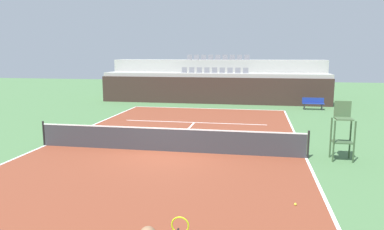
{
  "coord_description": "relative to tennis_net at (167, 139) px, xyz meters",
  "views": [
    {
      "loc": [
        3.54,
        -13.86,
        3.92
      ],
      "look_at": [
        0.66,
        2.0,
        1.2
      ],
      "focal_mm": 33.82,
      "sensor_mm": 36.0,
      "label": 1
    }
  ],
  "objects": [
    {
      "name": "seating_row_upper",
      "position": [
        0.0,
        18.42,
        3.05
      ],
      "size": [
        5.56,
        0.44,
        0.44
      ],
      "color": "slate",
      "rests_on": "stands_tier_upper"
    },
    {
      "name": "centre_service_line",
      "position": [
        0.0,
        3.2,
        -0.5
      ],
      "size": [
        0.1,
        6.4,
        0.0
      ],
      "primitive_type": "cube",
      "color": "white",
      "rests_on": "court_surface"
    },
    {
      "name": "stands_tier_upper",
      "position": [
        0.0,
        18.32,
        1.21
      ],
      "size": [
        18.37,
        2.4,
        3.43
      ],
      "primitive_type": "cube",
      "color": "#9E9E99",
      "rests_on": "ground_plane"
    },
    {
      "name": "court_surface",
      "position": [
        0.0,
        0.0,
        -0.5
      ],
      "size": [
        11.0,
        24.0,
        0.01
      ],
      "primitive_type": "cube",
      "color": "brown",
      "rests_on": "ground_plane"
    },
    {
      "name": "sideline_right",
      "position": [
        5.45,
        0.0,
        -0.5
      ],
      "size": [
        0.1,
        24.0,
        0.0
      ],
      "primitive_type": "cube",
      "color": "white",
      "rests_on": "court_surface"
    },
    {
      "name": "service_line_far",
      "position": [
        0.0,
        6.4,
        -0.5
      ],
      "size": [
        8.26,
        0.1,
        0.0
      ],
      "primitive_type": "cube",
      "color": "white",
      "rests_on": "court_surface"
    },
    {
      "name": "stands_tier_lower",
      "position": [
        0.0,
        15.92,
        0.69
      ],
      "size": [
        18.37,
        2.4,
        2.4
      ],
      "primitive_type": "cube",
      "color": "#9E9E99",
      "rests_on": "ground_plane"
    },
    {
      "name": "player_bench",
      "position": [
        7.49,
        12.84,
        -0.0
      ],
      "size": [
        1.5,
        0.4,
        0.85
      ],
      "color": "navy",
      "rests_on": "ground_plane"
    },
    {
      "name": "tennis_ball_1",
      "position": [
        4.61,
        -4.59,
        -0.47
      ],
      "size": [
        0.07,
        0.07,
        0.07
      ],
      "primitive_type": "sphere",
      "color": "#CCE033",
      "rests_on": "court_surface"
    },
    {
      "name": "baseline_far",
      "position": [
        0.0,
        11.95,
        -0.5
      ],
      "size": [
        11.0,
        0.1,
        0.0
      ],
      "primitive_type": "cube",
      "color": "white",
      "rests_on": "court_surface"
    },
    {
      "name": "ground_plane",
      "position": [
        0.0,
        0.0,
        -0.51
      ],
      "size": [
        80.0,
        80.0,
        0.0
      ],
      "primitive_type": "plane",
      "color": "#477042"
    },
    {
      "name": "back_wall",
      "position": [
        0.0,
        14.57,
        0.54
      ],
      "size": [
        18.37,
        0.3,
        2.1
      ],
      "primitive_type": "cube",
      "color": "#33231E",
      "rests_on": "ground_plane"
    },
    {
      "name": "umpire_chair",
      "position": [
        6.7,
        0.06,
        0.68
      ],
      "size": [
        0.76,
        0.66,
        2.2
      ],
      "color": "#334C2D",
      "rests_on": "ground_plane"
    },
    {
      "name": "seating_row_lower",
      "position": [
        0.0,
        16.02,
        2.01
      ],
      "size": [
        5.56,
        0.44,
        0.44
      ],
      "color": "slate",
      "rests_on": "stands_tier_lower"
    },
    {
      "name": "sideline_left",
      "position": [
        -5.45,
        0.0,
        -0.5
      ],
      "size": [
        0.1,
        24.0,
        0.0
      ],
      "primitive_type": "cube",
      "color": "white",
      "rests_on": "court_surface"
    },
    {
      "name": "tennis_net",
      "position": [
        0.0,
        0.0,
        0.0
      ],
      "size": [
        11.08,
        0.08,
        1.07
      ],
      "color": "black",
      "rests_on": "court_surface"
    }
  ]
}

